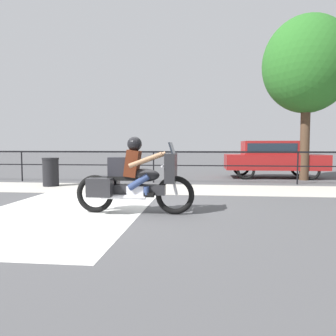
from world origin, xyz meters
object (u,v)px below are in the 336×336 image
motorcycle (134,179)px  tree_behind_sign (307,65)px  trash_bin (51,172)px  parked_car (272,157)px

motorcycle → tree_behind_sign: tree_behind_sign is taller
trash_bin → tree_behind_sign: tree_behind_sign is taller
parked_car → trash_bin: parked_car is taller
motorcycle → parked_car: size_ratio=0.59×
tree_behind_sign → motorcycle: bearing=-127.4°
motorcycle → trash_bin: size_ratio=2.51×
trash_bin → tree_behind_sign: 10.28m
parked_car → motorcycle: bearing=-120.6°
parked_car → tree_behind_sign: size_ratio=0.64×
motorcycle → trash_bin: motorcycle is taller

